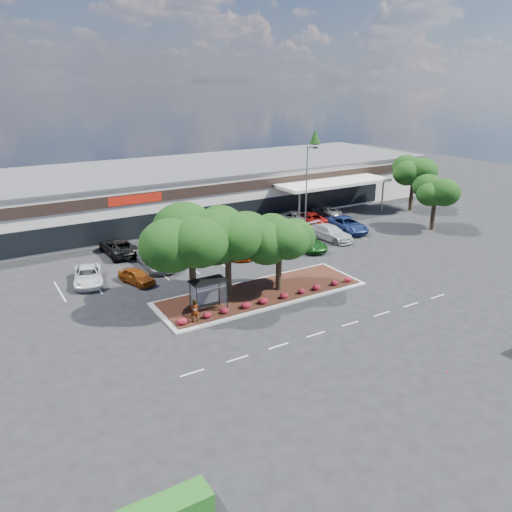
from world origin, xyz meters
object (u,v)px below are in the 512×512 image
survey_stake (446,376)px  car_0 (88,276)px  light_pole (306,202)px  car_1 (137,276)px

survey_stake → car_0: bearing=117.7°
light_pole → survey_stake: light_pole is taller
survey_stake → light_pole: bearing=71.1°
car_0 → car_1: car_0 is taller
survey_stake → car_1: bearing=112.9°
car_0 → survey_stake: bearing=-50.0°
car_0 → car_1: bearing=-19.0°
light_pole → car_1: (-19.39, -1.18, -4.10)m
survey_stake → car_1: size_ratio=0.25×
car_1 → survey_stake: bearing=-85.6°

